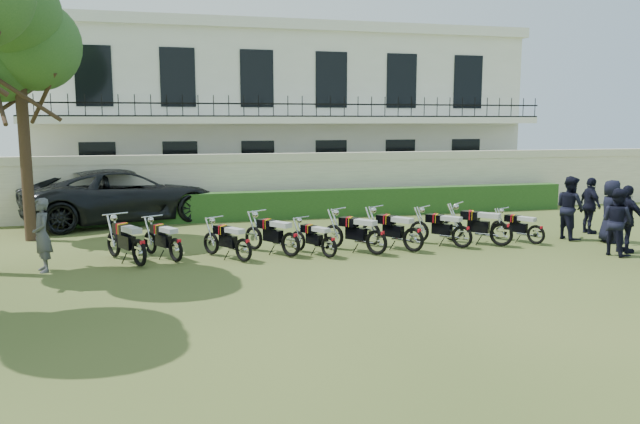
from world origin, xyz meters
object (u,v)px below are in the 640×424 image
at_px(motorcycle_9, 536,230).
at_px(officer_4, 570,208).
at_px(motorcycle_3, 291,238).
at_px(officer_5, 590,206).
at_px(motorcycle_6, 413,234).
at_px(officer_3, 611,211).
at_px(tree_west_near, 19,34).
at_px(motorcycle_0, 139,246).
at_px(suv, 124,196).
at_px(motorcycle_2, 244,244).
at_px(officer_2, 626,219).
at_px(motorcycle_1, 176,244).
at_px(motorcycle_5, 377,236).
at_px(motorcycle_7, 462,231).
at_px(inspector, 42,235).
at_px(motorcycle_4, 329,242).
at_px(motorcycle_8, 502,229).
at_px(officer_1, 617,222).

height_order(motorcycle_9, officer_4, officer_4).
xyz_separation_m(motorcycle_3, officer_5, (9.71, 1.12, 0.37)).
relative_size(motorcycle_6, officer_3, 0.97).
bearing_deg(tree_west_near, officer_3, -15.28).
relative_size(motorcycle_0, suv, 0.29).
relative_size(motorcycle_2, officer_2, 0.88).
distance_m(motorcycle_1, officer_4, 11.39).
relative_size(motorcycle_2, motorcycle_6, 0.91).
bearing_deg(officer_3, officer_4, 67.97).
bearing_deg(tree_west_near, motorcycle_3, -31.18).
bearing_deg(motorcycle_5, motorcycle_2, 141.55).
distance_m(officer_3, officer_4, 1.09).
xyz_separation_m(motorcycle_7, officer_5, (4.93, 1.17, 0.39)).
bearing_deg(motorcycle_2, motorcycle_9, -32.67).
bearing_deg(suv, inspector, 150.32).
bearing_deg(motorcycle_4, motorcycle_1, 143.17).
bearing_deg(motorcycle_9, officer_4, -8.86).
relative_size(suv, officer_2, 3.69).
bearing_deg(motorcycle_8, motorcycle_5, 140.56).
bearing_deg(motorcycle_2, inspector, 143.13).
xyz_separation_m(motorcycle_9, inspector, (-12.93, 0.06, 0.43)).
bearing_deg(suv, motorcycle_0, 167.65).
height_order(motorcycle_6, motorcycle_7, motorcycle_6).
distance_m(motorcycle_1, officer_3, 12.21).
bearing_deg(motorcycle_7, officer_5, -24.50).
bearing_deg(motorcycle_1, motorcycle_5, -33.95).
relative_size(motorcycle_7, motorcycle_8, 0.99).
relative_size(motorcycle_6, officer_5, 1.00).
bearing_deg(officer_2, motorcycle_7, 57.92).
bearing_deg(officer_5, motorcycle_9, 119.88).
xyz_separation_m(motorcycle_4, motorcycle_9, (6.13, 0.25, -0.00)).
distance_m(motorcycle_1, officer_1, 11.32).
bearing_deg(officer_2, motorcycle_4, 70.02).
bearing_deg(officer_3, motorcycle_1, 107.38).
relative_size(motorcycle_5, motorcycle_6, 0.96).
distance_m(motorcycle_7, officer_4, 3.79).
relative_size(suv, officer_3, 3.68).
height_order(tree_west_near, motorcycle_4, tree_west_near).
bearing_deg(motorcycle_4, motorcycle_8, -27.26).
xyz_separation_m(motorcycle_6, motorcycle_8, (2.67, 0.11, 0.01)).
bearing_deg(officer_4, motorcycle_8, 98.61).
height_order(motorcycle_2, inspector, inspector).
bearing_deg(motorcycle_4, officer_1, -40.99).
xyz_separation_m(motorcycle_5, officer_4, (6.30, 0.78, 0.42)).
xyz_separation_m(motorcycle_2, officer_3, (10.57, 0.00, 0.44)).
bearing_deg(motorcycle_5, officer_1, -51.10).
bearing_deg(tree_west_near, motorcycle_5, -26.27).
distance_m(motorcycle_0, motorcycle_7, 8.51).
relative_size(inspector, officer_4, 0.92).
xyz_separation_m(motorcycle_2, officer_1, (9.53, -1.52, 0.41)).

